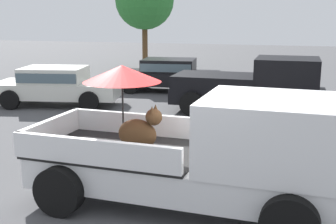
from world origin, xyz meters
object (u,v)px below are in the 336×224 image
at_px(pickup_truck_main, 210,151).
at_px(parked_sedan_far, 56,84).
at_px(pickup_truck_red, 254,86).
at_px(parked_sedan_near, 168,73).

distance_m(pickup_truck_main, parked_sedan_far, 9.52).
xyz_separation_m(pickup_truck_red, parked_sedan_near, (-3.81, 3.20, -0.13)).
xyz_separation_m(pickup_truck_main, parked_sedan_far, (-6.70, 6.77, -0.23)).
height_order(pickup_truck_main, parked_sedan_near, pickup_truck_main).
height_order(parked_sedan_near, parked_sedan_far, same).
bearing_deg(pickup_truck_red, pickup_truck_main, -89.87).
relative_size(pickup_truck_main, pickup_truck_red, 1.07).
xyz_separation_m(pickup_truck_red, parked_sedan_far, (-6.74, -0.62, -0.13)).
bearing_deg(parked_sedan_far, parked_sedan_near, 41.81).
bearing_deg(parked_sedan_near, parked_sedan_far, 46.62).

